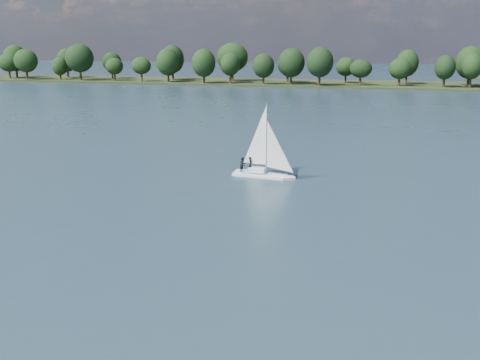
# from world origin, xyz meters

# --- Properties ---
(ground) EXTENTS (700.00, 700.00, 0.00)m
(ground) POSITION_xyz_m (0.00, 100.00, 0.00)
(ground) COLOR #233342
(ground) RESTS_ON ground
(far_shore) EXTENTS (660.00, 40.00, 1.50)m
(far_shore) POSITION_xyz_m (0.00, 212.00, 0.00)
(far_shore) COLOR black
(far_shore) RESTS_ON ground
(sailboat) EXTENTS (7.54, 2.78, 9.70)m
(sailboat) POSITION_xyz_m (-4.37, 53.58, 2.71)
(sailboat) COLOR white
(sailboat) RESTS_ON ground
(treeline) EXTENTS (562.35, 74.24, 18.35)m
(treeline) POSITION_xyz_m (-6.96, 208.19, 8.13)
(treeline) COLOR black
(treeline) RESTS_ON ground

